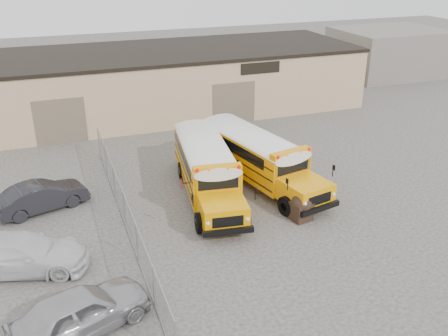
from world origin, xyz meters
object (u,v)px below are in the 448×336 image
object	(u,v)px
school_bus_right	(205,124)
car_dark	(42,196)
tarp_bundle	(301,206)
school_bus_left	(190,128)
car_silver	(81,311)
car_white	(21,254)

from	to	relation	value
school_bus_right	car_dark	xyz separation A→B (m)	(-10.01, -5.03, -0.88)
tarp_bundle	car_dark	world-z (taller)	car_dark
school_bus_left	tarp_bundle	xyz separation A→B (m)	(2.47, -9.87, -0.88)
tarp_bundle	car_silver	size ratio (longest dim) A/B	0.29
car_dark	tarp_bundle	bearing A→B (deg)	-131.78
car_dark	car_white	bearing A→B (deg)	152.55
car_silver	car_white	xyz separation A→B (m)	(-1.87, 4.37, -0.05)
school_bus_right	tarp_bundle	size ratio (longest dim) A/B	7.09
school_bus_left	car_dark	world-z (taller)	school_bus_left
school_bus_left	school_bus_right	size ratio (longest dim) A/B	0.99
school_bus_left	tarp_bundle	size ratio (longest dim) A/B	7.01
tarp_bundle	car_dark	bearing A→B (deg)	155.33
school_bus_right	car_dark	world-z (taller)	school_bus_right
school_bus_left	car_white	xyz separation A→B (m)	(-9.85, -9.63, -0.83)
tarp_bundle	car_silver	xyz separation A→B (m)	(-10.45, -4.13, 0.11)
car_silver	school_bus_right	bearing A→B (deg)	-53.21
school_bus_left	tarp_bundle	distance (m)	10.22
school_bus_right	car_white	world-z (taller)	school_bus_right
car_silver	car_white	size ratio (longest dim) A/B	0.91
school_bus_left	car_white	size ratio (longest dim) A/B	1.84
tarp_bundle	car_dark	size ratio (longest dim) A/B	0.31
tarp_bundle	car_silver	bearing A→B (deg)	-158.42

